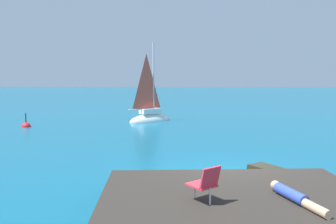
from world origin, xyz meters
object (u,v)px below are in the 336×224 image
(sailboat_near, at_px, (150,117))
(beach_chair, at_px, (205,182))
(marker_buoy, at_px, (26,127))
(person_sunbather, at_px, (295,196))

(sailboat_near, xyz_separation_m, beach_chair, (2.71, -16.54, 0.66))
(sailboat_near, relative_size, beach_chair, 7.41)
(beach_chair, relative_size, marker_buoy, 0.71)
(beach_chair, xyz_separation_m, marker_buoy, (-10.06, 13.69, -0.97))
(sailboat_near, relative_size, person_sunbather, 3.49)
(person_sunbather, distance_m, marker_buoy, 18.07)
(sailboat_near, distance_m, marker_buoy, 7.90)
(person_sunbather, xyz_separation_m, marker_buoy, (-11.94, 13.55, -0.64))
(person_sunbather, distance_m, beach_chair, 1.91)
(sailboat_near, height_order, person_sunbather, sailboat_near)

